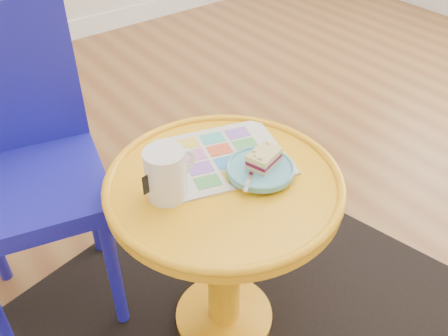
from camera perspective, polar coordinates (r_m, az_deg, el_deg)
floor at (r=2.11m, az=12.55°, el=-1.59°), size 4.00×4.00×0.00m
room_walls at (r=2.36m, az=-23.36°, el=2.56°), size 4.00×4.00×4.00m
rug at (r=1.60m, az=0.00°, el=-16.66°), size 1.50×1.35×0.01m
side_table at (r=1.31m, az=0.00°, el=-6.73°), size 0.58×0.58×0.55m
chair at (r=1.44m, az=-22.26°, el=1.28°), size 0.48×0.48×0.90m
newspaper at (r=1.27m, az=-0.05°, el=1.29°), size 0.37×0.34×0.01m
mug at (r=1.13m, az=-6.61°, el=-0.50°), size 0.13×0.09×0.12m
plate at (r=1.21m, az=4.17°, el=-0.17°), size 0.17×0.17×0.02m
cake_slice at (r=1.21m, az=4.61°, el=1.17°), size 0.10×0.08×0.04m
fork at (r=1.19m, az=3.19°, el=-0.40°), size 0.12×0.10×0.00m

